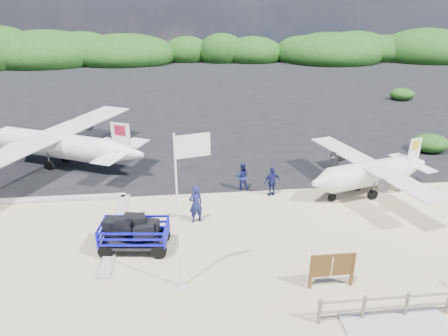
# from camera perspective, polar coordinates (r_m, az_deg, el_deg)

# --- Properties ---
(ground) EXTENTS (160.00, 160.00, 0.00)m
(ground) POSITION_cam_1_polar(r_m,az_deg,el_deg) (17.88, -1.18, -10.79)
(ground) COLOR beige
(asphalt_apron) EXTENTS (90.00, 50.00, 0.04)m
(asphalt_apron) POSITION_cam_1_polar(r_m,az_deg,el_deg) (45.92, -4.42, 10.45)
(asphalt_apron) COLOR #B2B2B2
(asphalt_apron) RESTS_ON ground
(lagoon) EXTENTS (9.00, 7.00, 0.40)m
(lagoon) POSITION_cam_1_polar(r_m,az_deg,el_deg) (20.64, -27.65, -8.72)
(lagoon) COLOR #B2B2B2
(lagoon) RESTS_ON ground
(vegetation_band) EXTENTS (124.00, 8.00, 4.40)m
(vegetation_band) POSITION_cam_1_polar(r_m,az_deg,el_deg) (70.52, -5.11, 14.84)
(vegetation_band) COLOR #B2B2B2
(vegetation_band) RESTS_ON ground
(fence) EXTENTS (6.40, 2.00, 1.10)m
(fence) POSITION_cam_1_polar(r_m,az_deg,el_deg) (15.71, 24.31, -18.75)
(fence) COLOR #B2B2B2
(fence) RESTS_ON ground
(baggage_cart) EXTENTS (3.23, 2.07, 1.53)m
(baggage_cart) POSITION_cam_1_polar(r_m,az_deg,el_deg) (17.94, -12.44, -11.28)
(baggage_cart) COLOR #0D0DCB
(baggage_cart) RESTS_ON ground
(flagpole) EXTENTS (1.30, 0.78, 6.04)m
(flagpole) POSITION_cam_1_polar(r_m,az_deg,el_deg) (15.69, -6.07, -16.48)
(flagpole) COLOR white
(flagpole) RESTS_ON ground
(signboard) EXTENTS (1.81, 0.18, 1.49)m
(signboard) POSITION_cam_1_polar(r_m,az_deg,el_deg) (16.11, 14.87, -16.05)
(signboard) COLOR brown
(signboard) RESTS_ON ground
(crew_a) EXTENTS (0.81, 0.67, 1.90)m
(crew_a) POSITION_cam_1_polar(r_m,az_deg,el_deg) (19.10, -4.06, -5.15)
(crew_a) COLOR navy
(crew_a) RESTS_ON ground
(crew_b) EXTENTS (0.83, 0.67, 1.61)m
(crew_b) POSITION_cam_1_polar(r_m,az_deg,el_deg) (22.31, 2.59, -1.20)
(crew_b) COLOR navy
(crew_b) RESTS_ON ground
(crew_c) EXTENTS (1.04, 0.66, 1.66)m
(crew_c) POSITION_cam_1_polar(r_m,az_deg,el_deg) (21.76, 6.88, -1.93)
(crew_c) COLOR navy
(crew_c) RESTS_ON ground
(aircraft_large) EXTENTS (18.88, 18.88, 4.26)m
(aircraft_large) POSITION_cam_1_polar(r_m,az_deg,el_deg) (45.91, 18.57, 9.34)
(aircraft_large) COLOR #B2B2B2
(aircraft_large) RESTS_ON ground
(aircraft_small) EXTENTS (9.37, 9.37, 2.75)m
(aircraft_small) POSITION_cam_1_polar(r_m,az_deg,el_deg) (50.94, -16.87, 10.81)
(aircraft_small) COLOR #B2B2B2
(aircraft_small) RESTS_ON ground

